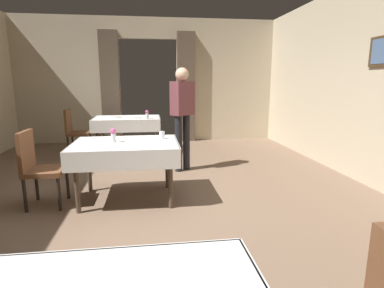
% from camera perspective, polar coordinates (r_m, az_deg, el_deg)
% --- Properties ---
extents(ground, '(10.08, 10.08, 0.00)m').
position_cam_1_polar(ground, '(3.96, -7.66, -10.87)').
color(ground, '#7A604C').
extents(wall_back, '(6.40, 0.27, 3.00)m').
position_cam_1_polar(wall_back, '(7.84, -8.03, 11.61)').
color(wall_back, beige).
rests_on(wall_back, ground).
extents(dining_table_mid, '(1.31, 0.97, 0.75)m').
position_cam_1_polar(dining_table_mid, '(3.97, -12.16, -0.97)').
color(dining_table_mid, '#4C3D2D').
rests_on(dining_table_mid, ground).
extents(dining_table_far, '(1.38, 0.93, 0.75)m').
position_cam_1_polar(dining_table_far, '(6.69, -11.92, 4.07)').
color(dining_table_far, '#4C3D2D').
rests_on(dining_table_far, ground).
extents(chair_mid_left, '(0.44, 0.44, 0.93)m').
position_cam_1_polar(chair_mid_left, '(4.15, -26.65, -3.49)').
color(chair_mid_left, black).
rests_on(chair_mid_left, ground).
extents(chair_far_left, '(0.44, 0.44, 0.93)m').
position_cam_1_polar(chair_far_left, '(6.84, -20.90, 2.51)').
color(chair_far_left, black).
rests_on(chair_far_left, ground).
extents(flower_vase_mid, '(0.07, 0.07, 0.18)m').
position_cam_1_polar(flower_vase_mid, '(3.97, -14.36, 1.67)').
color(flower_vase_mid, silver).
rests_on(flower_vase_mid, dining_table_mid).
extents(glass_mid_b, '(0.07, 0.07, 0.10)m').
position_cam_1_polar(glass_mid_b, '(4.10, -5.59, 1.65)').
color(glass_mid_b, silver).
rests_on(glass_mid_b, dining_table_mid).
extents(flower_vase_far, '(0.07, 0.07, 0.18)m').
position_cam_1_polar(flower_vase_far, '(6.34, -8.32, 5.50)').
color(flower_vase_far, silver).
rests_on(flower_vase_far, dining_table_far).
extents(plate_far_b, '(0.21, 0.21, 0.01)m').
position_cam_1_polar(plate_far_b, '(6.71, -13.82, 4.84)').
color(plate_far_b, white).
rests_on(plate_far_b, dining_table_far).
extents(plate_far_c, '(0.18, 0.18, 0.01)m').
position_cam_1_polar(plate_far_c, '(6.50, -10.21, 4.79)').
color(plate_far_c, white).
rests_on(plate_far_c, dining_table_far).
extents(person_waiter_by_doorway, '(0.42, 0.39, 1.72)m').
position_cam_1_polar(person_waiter_by_doorway, '(5.14, -1.80, 6.20)').
color(person_waiter_by_doorway, black).
rests_on(person_waiter_by_doorway, ground).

